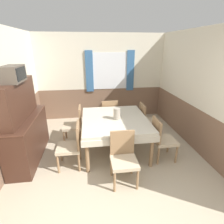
{
  "coord_description": "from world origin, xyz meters",
  "views": [
    {
      "loc": [
        -0.41,
        -1.47,
        2.24
      ],
      "look_at": [
        0.06,
        1.96,
        0.92
      ],
      "focal_mm": 28.0,
      "sensor_mm": 36.0,
      "label": 1
    }
  ],
  "objects": [
    {
      "name": "chair_right_near",
      "position": [
        1.02,
        1.49,
        0.48
      ],
      "size": [
        0.44,
        0.44,
        0.9
      ],
      "rotation": [
        0.0,
        0.0,
        4.71
      ],
      "color": "#93704C",
      "rests_on": "ground_plane"
    },
    {
      "name": "wall_back",
      "position": [
        0.01,
        4.01,
        1.31
      ],
      "size": [
        4.27,
        0.1,
        2.6
      ],
      "color": "silver",
      "rests_on": "ground_plane"
    },
    {
      "name": "chair_head_window",
      "position": [
        0.12,
        2.95,
        0.48
      ],
      "size": [
        0.44,
        0.44,
        0.9
      ],
      "color": "#93704C",
      "rests_on": "ground_plane"
    },
    {
      "name": "chair_left_far",
      "position": [
        -0.77,
        2.44,
        0.48
      ],
      "size": [
        0.44,
        0.44,
        0.9
      ],
      "rotation": [
        0.0,
        0.0,
        1.57
      ],
      "color": "#93704C",
      "rests_on": "ground_plane"
    },
    {
      "name": "tv",
      "position": [
        -1.7,
        1.79,
        1.78
      ],
      "size": [
        0.29,
        0.53,
        0.29
      ],
      "color": "#51473D",
      "rests_on": "sideboard"
    },
    {
      "name": "chair_right_far",
      "position": [
        1.02,
        2.44,
        0.48
      ],
      "size": [
        0.44,
        0.44,
        0.9
      ],
      "rotation": [
        0.0,
        0.0,
        4.71
      ],
      "color": "#93704C",
      "rests_on": "ground_plane"
    },
    {
      "name": "wall_left",
      "position": [
        -1.96,
        1.99,
        1.3
      ],
      "size": [
        0.05,
        4.38,
        2.6
      ],
      "color": "silver",
      "rests_on": "ground_plane"
    },
    {
      "name": "wall_right",
      "position": [
        1.96,
        1.99,
        1.3
      ],
      "size": [
        0.05,
        4.38,
        2.6
      ],
      "color": "silver",
      "rests_on": "ground_plane"
    },
    {
      "name": "chair_head_near",
      "position": [
        0.12,
        0.98,
        0.48
      ],
      "size": [
        0.44,
        0.44,
        0.9
      ],
      "rotation": [
        0.0,
        0.0,
        3.14
      ],
      "color": "#93704C",
      "rests_on": "ground_plane"
    },
    {
      "name": "sideboard",
      "position": [
        -1.71,
        1.9,
        0.69
      ],
      "size": [
        0.46,
        1.56,
        1.64
      ],
      "color": "#3D2319",
      "rests_on": "ground_plane"
    },
    {
      "name": "dining_table",
      "position": [
        0.12,
        1.96,
        0.67
      ],
      "size": [
        1.42,
        1.6,
        0.77
      ],
      "color": "beige",
      "rests_on": "ground_plane"
    },
    {
      "name": "vase",
      "position": [
        0.16,
        1.92,
        0.89
      ],
      "size": [
        0.15,
        0.15,
        0.25
      ],
      "color": "#A39989",
      "rests_on": "dining_table"
    },
    {
      "name": "chair_left_near",
      "position": [
        -0.77,
        1.49,
        0.48
      ],
      "size": [
        0.44,
        0.44,
        0.9
      ],
      "rotation": [
        0.0,
        0.0,
        1.57
      ],
      "color": "#93704C",
      "rests_on": "ground_plane"
    }
  ]
}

